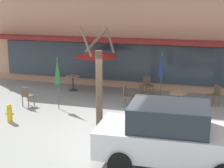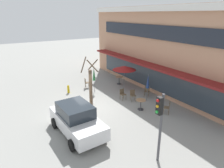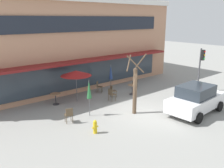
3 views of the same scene
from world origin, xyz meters
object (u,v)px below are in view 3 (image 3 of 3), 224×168
object	(u,v)px
cafe_chair_0	(113,90)
cafe_chair_3	(69,114)
patio_umbrella_cream_folded	(89,89)
street_tree	(135,88)
parked_sedan	(196,99)
cafe_table_near_wall	(132,88)
cafe_chair_2	(135,81)
cafe_table_streetside	(56,97)
cafe_chair_1	(99,86)
traffic_light_pole	(201,63)
patio_umbrella_green_folded	(76,73)
cafe_chair_4	(111,94)
patio_umbrella_corner_open	(111,72)
fire_hydrant	(95,127)

from	to	relation	value
cafe_chair_0	cafe_chair_3	distance (m)	5.06
patio_umbrella_cream_folded	street_tree	xyz separation A→B (m)	(2.30, -1.43, -0.02)
parked_sedan	cafe_table_near_wall	bearing A→B (deg)	94.50
cafe_chair_2	parked_sedan	world-z (taller)	parked_sedan
cafe_table_near_wall	cafe_table_streetside	xyz separation A→B (m)	(-5.47, 1.74, 0.00)
cafe_chair_1	cafe_chair_3	distance (m)	5.73
cafe_table_near_wall	cafe_chair_2	xyz separation A→B (m)	(1.47, 1.17, 0.01)
traffic_light_pole	street_tree	bearing A→B (deg)	179.50
cafe_table_near_wall	cafe_chair_2	distance (m)	1.88
cafe_chair_0	traffic_light_pole	bearing A→B (deg)	-27.96
cafe_chair_3	cafe_chair_0	bearing A→B (deg)	21.78
patio_umbrella_green_folded	cafe_chair_4	bearing A→B (deg)	-37.30
patio_umbrella_corner_open	traffic_light_pole	bearing A→B (deg)	-37.29
cafe_table_streetside	cafe_chair_3	size ratio (longest dim) A/B	0.85
cafe_table_streetside	cafe_chair_1	bearing A→B (deg)	4.25
patio_umbrella_corner_open	cafe_chair_2	world-z (taller)	patio_umbrella_corner_open
traffic_light_pole	patio_umbrella_green_folded	bearing A→B (deg)	154.45
patio_umbrella_corner_open	cafe_chair_3	bearing A→B (deg)	-152.01
cafe_chair_2	traffic_light_pole	xyz separation A→B (m)	(3.11, -3.97, 1.77)
parked_sedan	street_tree	bearing A→B (deg)	141.57
cafe_chair_1	fire_hydrant	xyz separation A→B (m)	(-4.20, -5.34, -0.17)
patio_umbrella_green_folded	cafe_chair_2	xyz separation A→B (m)	(5.53, -0.16, -1.50)
patio_umbrella_cream_folded	street_tree	distance (m)	2.71
cafe_chair_3	traffic_light_pole	world-z (taller)	traffic_light_pole
cafe_table_streetside	patio_umbrella_cream_folded	xyz separation A→B (m)	(0.65, -3.04, 1.11)
patio_umbrella_cream_folded	traffic_light_pole	world-z (taller)	traffic_light_pole
traffic_light_pole	fire_hydrant	xyz separation A→B (m)	(-10.45, -0.52, -1.94)
cafe_table_streetside	patio_umbrella_cream_folded	world-z (taller)	patio_umbrella_cream_folded
fire_hydrant	cafe_chair_4	bearing A→B (deg)	40.79
cafe_table_near_wall	cafe_chair_4	size ratio (longest dim) A/B	0.85
fire_hydrant	cafe_chair_0	bearing A→B (deg)	41.25
patio_umbrella_cream_folded	fire_hydrant	size ratio (longest dim) A/B	3.12
patio_umbrella_corner_open	parked_sedan	bearing A→B (deg)	-78.25
cafe_chair_2	cafe_chair_4	bearing A→B (deg)	-160.50
cafe_chair_2	patio_umbrella_cream_folded	bearing A→B (deg)	-158.50
patio_umbrella_corner_open	cafe_chair_3	distance (m)	6.12
patio_umbrella_green_folded	cafe_chair_3	bearing A→B (deg)	-128.73
patio_umbrella_green_folded	traffic_light_pole	xyz separation A→B (m)	(8.64, -4.13, 0.27)
cafe_table_near_wall	cafe_chair_3	world-z (taller)	cafe_chair_3
patio_umbrella_cream_folded	traffic_light_pole	distance (m)	9.54
cafe_chair_4	cafe_table_streetside	bearing A→B (deg)	150.78
patio_umbrella_cream_folded	cafe_chair_3	bearing A→B (deg)	-175.69
cafe_table_near_wall	street_tree	distance (m)	3.88
cafe_chair_0	cafe_chair_2	world-z (taller)	same
cafe_chair_2	parked_sedan	bearing A→B (deg)	-99.79
patio_umbrella_green_folded	cafe_table_near_wall	bearing A→B (deg)	-18.15
cafe_table_streetside	traffic_light_pole	bearing A→B (deg)	-24.29
patio_umbrella_corner_open	parked_sedan	xyz separation A→B (m)	(1.34, -6.46, -0.75)
cafe_chair_3	traffic_light_pole	xyz separation A→B (m)	(10.84, -1.38, 1.77)
cafe_chair_1	street_tree	world-z (taller)	street_tree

